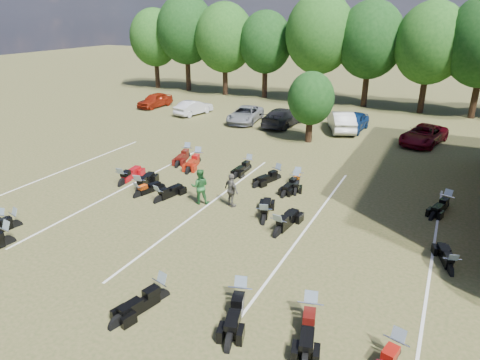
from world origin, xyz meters
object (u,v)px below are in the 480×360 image
Objects in this scene: car_0 at (155,100)px; person_green at (200,186)px; car_4 at (354,122)px; motorcycle_7 at (123,185)px; motorcycle_0 at (15,227)px; motorcycle_14 at (187,157)px; motorcycle_3 at (161,299)px; person_grey at (231,190)px.

person_green reaches higher than car_0.
motorcycle_7 is at bearing -113.99° from car_4.
motorcycle_14 is at bearing 95.53° from motorcycle_0.
car_4 reaches higher than motorcycle_14.
car_4 is at bearing 80.41° from motorcycle_0.
person_green reaches higher than car_4.
car_0 is 1.71× the size of motorcycle_3.
car_0 reaches higher than motorcycle_14.
motorcycle_14 is (-7.09, 12.49, 0.00)m from motorcycle_3.
car_4 reaches higher than motorcycle_7.
motorcycle_0 is at bearing -174.41° from motorcycle_3.
motorcycle_14 is (1.52, 11.25, 0.00)m from motorcycle_0.
motorcycle_14 is (-4.37, 5.56, -0.87)m from person_green.
motorcycle_14 is (0.62, 5.41, 0.00)m from motorcycle_7.
car_4 is 1.68× the size of motorcycle_7.
person_green is at bearing -98.84° from car_4.
person_green is at bearing -43.10° from car_0.
car_0 is 24.77m from motorcycle_0.
person_grey is at bearing 165.65° from person_green.
motorcycle_14 is at bearing -79.17° from person_green.
person_green reaches higher than person_grey.
person_grey is 7.90m from motorcycle_14.
motorcycle_0 is at bearing 66.20° from person_grey.
car_0 reaches higher than motorcycle_3.
person_green is 0.73× the size of motorcycle_14.
person_green is at bearing 125.29° from motorcycle_3.
motorcycle_7 is at bearing 151.27° from motorcycle_3.
car_4 is (19.14, -0.27, 0.03)m from car_0.
car_0 is 16.09m from motorcycle_14.
motorcycle_14 is at bearing -121.98° from car_4.
motorcycle_14 is (-7.96, -11.29, -0.70)m from car_4.
motorcycle_14 is at bearing -41.30° from car_0.
person_green is 0.81× the size of motorcycle_0.
motorcycle_7 reaches higher than motorcycle_3.
person_grey is at bearing 113.25° from motorcycle_3.
motorcycle_3 is at bearing -73.61° from motorcycle_14.
car_4 is 13.83m from motorcycle_14.
car_0 is 23.92m from person_grey.
car_4 is 23.81m from motorcycle_3.
motorcycle_7 is (-8.59, -16.70, -0.70)m from car_4.
car_0 is 23.12m from person_green.
motorcycle_7 is (0.90, 5.83, 0.00)m from motorcycle_0.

